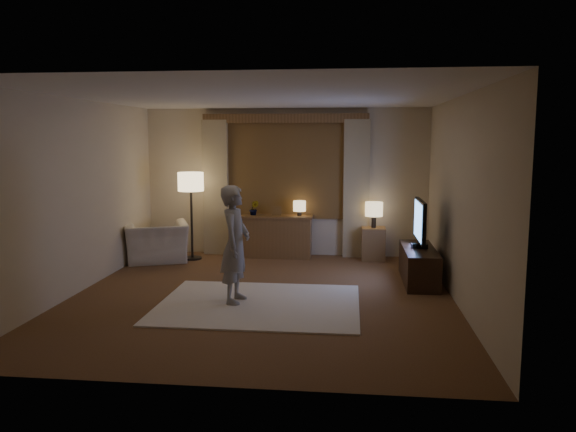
# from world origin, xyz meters

# --- Properties ---
(room) EXTENTS (5.04, 5.54, 2.64)m
(room) POSITION_xyz_m (0.00, 0.50, 1.33)
(room) COLOR brown
(room) RESTS_ON ground
(rug) EXTENTS (2.50, 2.00, 0.02)m
(rug) POSITION_xyz_m (0.02, -0.39, 0.01)
(rug) COLOR beige
(rug) RESTS_ON floor
(sideboard) EXTENTS (1.20, 0.40, 0.70)m
(sideboard) POSITION_xyz_m (-0.13, 2.50, 0.35)
(sideboard) COLOR brown
(sideboard) RESTS_ON floor
(picture_frame) EXTENTS (0.16, 0.02, 0.20)m
(picture_frame) POSITION_xyz_m (-0.13, 2.50, 0.80)
(picture_frame) COLOR brown
(picture_frame) RESTS_ON sideboard
(plant) EXTENTS (0.17, 0.13, 0.30)m
(plant) POSITION_xyz_m (-0.53, 2.50, 0.85)
(plant) COLOR #999999
(plant) RESTS_ON sideboard
(table_lamp_sideboard) EXTENTS (0.22, 0.22, 0.30)m
(table_lamp_sideboard) POSITION_xyz_m (0.27, 2.50, 0.90)
(table_lamp_sideboard) COLOR black
(table_lamp_sideboard) RESTS_ON sideboard
(floor_lamp) EXTENTS (0.44, 0.44, 1.50)m
(floor_lamp) POSITION_xyz_m (-1.56, 2.16, 1.26)
(floor_lamp) COLOR black
(floor_lamp) RESTS_ON floor
(armchair) EXTENTS (1.28, 1.21, 0.66)m
(armchair) POSITION_xyz_m (-2.11, 1.91, 0.33)
(armchair) COLOR beige
(armchair) RESTS_ON floor
(side_table) EXTENTS (0.40, 0.40, 0.56)m
(side_table) POSITION_xyz_m (1.55, 2.45, 0.28)
(side_table) COLOR brown
(side_table) RESTS_ON floor
(table_lamp_side) EXTENTS (0.30, 0.30, 0.44)m
(table_lamp_side) POSITION_xyz_m (1.55, 2.45, 0.87)
(table_lamp_side) COLOR black
(table_lamp_side) RESTS_ON side_table
(tv_stand) EXTENTS (0.45, 1.40, 0.50)m
(tv_stand) POSITION_xyz_m (2.15, 1.00, 0.25)
(tv_stand) COLOR black
(tv_stand) RESTS_ON floor
(tv) EXTENTS (0.24, 0.97, 0.70)m
(tv) POSITION_xyz_m (2.15, 1.00, 0.89)
(tv) COLOR black
(tv) RESTS_ON tv_stand
(person) EXTENTS (0.40, 0.57, 1.48)m
(person) POSITION_xyz_m (-0.28, -0.33, 0.76)
(person) COLOR gray
(person) RESTS_ON rug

